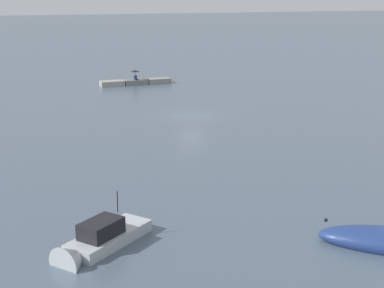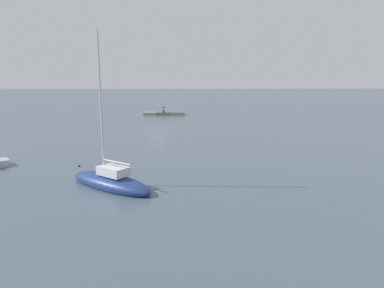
{
  "view_description": "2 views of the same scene",
  "coord_description": "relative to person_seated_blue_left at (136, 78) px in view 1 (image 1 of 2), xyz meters",
  "views": [
    {
      "loc": [
        18.67,
        49.5,
        11.39
      ],
      "look_at": [
        6.26,
        16.74,
        1.99
      ],
      "focal_mm": 53.23,
      "sensor_mm": 36.0,
      "label": 1
    },
    {
      "loc": [
        -4.1,
        54.01,
        7.56
      ],
      "look_at": [
        -5.03,
        20.67,
        1.22
      ],
      "focal_mm": 31.45,
      "sensor_mm": 36.0,
      "label": 2
    }
  ],
  "objects": [
    {
      "name": "ground_plane",
      "position": [
        -0.05,
        19.71,
        -0.9
      ],
      "size": [
        500.0,
        500.0,
        0.0
      ],
      "primitive_type": "plane",
      "color": "#475666"
    },
    {
      "name": "seawall_pier",
      "position": [
        -0.05,
        -0.2,
        -0.58
      ],
      "size": [
        9.01,
        1.67,
        0.65
      ],
      "color": "gray",
      "rests_on": "ground_plane"
    },
    {
      "name": "person_seated_blue_left",
      "position": [
        0.0,
        0.0,
        0.0
      ],
      "size": [
        0.47,
        0.65,
        0.73
      ],
      "rotation": [
        0.0,
        0.0,
        0.16
      ],
      "color": "#1E2333",
      "rests_on": "seawall_pier"
    },
    {
      "name": "umbrella_open_black",
      "position": [
        0.01,
        -0.13,
        0.84
      ],
      "size": [
        1.12,
        1.12,
        1.25
      ],
      "color": "black",
      "rests_on": "seawall_pier"
    },
    {
      "name": "motorboat_grey_near",
      "position": [
        14.25,
        45.45,
        -0.59
      ],
      "size": [
        5.23,
        4.52,
        2.99
      ],
      "rotation": [
        0.0,
        0.0,
        5.36
      ],
      "color": "#ADB2B7",
      "rests_on": "ground_plane"
    }
  ]
}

